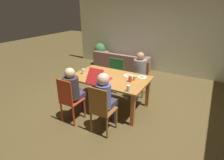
{
  "coord_description": "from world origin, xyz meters",
  "views": [
    {
      "loc": [
        1.97,
        -3.38,
        2.35
      ],
      "look_at": [
        0.0,
        0.1,
        0.66
      ],
      "focal_mm": 29.11,
      "sensor_mm": 36.0,
      "label": 1
    }
  ],
  "objects_px": {
    "chair_1": "(69,99)",
    "person_2": "(105,97)",
    "chair_3": "(115,72)",
    "potted_plant": "(100,52)",
    "couch": "(121,65)",
    "plate_1": "(142,77)",
    "drinking_glass_0": "(135,78)",
    "pizza_box_0": "(100,79)",
    "dining_table": "(110,81)",
    "drinking_glass_1": "(83,71)",
    "person_1": "(74,89)",
    "chair_0": "(140,76)",
    "drinking_glass_3": "(128,88)",
    "chair_2": "(101,108)",
    "plate_0": "(128,76)",
    "person_0": "(139,71)",
    "drinking_glass_2": "(130,79)"
  },
  "relations": [
    {
      "from": "chair_3",
      "to": "drinking_glass_0",
      "type": "relative_size",
      "value": 8.15
    },
    {
      "from": "person_2",
      "to": "chair_3",
      "type": "xyz_separation_m",
      "value": [
        -0.77,
        1.76,
        -0.2
      ]
    },
    {
      "from": "chair_3",
      "to": "plate_1",
      "type": "bearing_deg",
      "value": -30.19
    },
    {
      "from": "chair_3",
      "to": "drinking_glass_3",
      "type": "xyz_separation_m",
      "value": [
        1.08,
        -1.42,
        0.32
      ]
    },
    {
      "from": "chair_1",
      "to": "chair_2",
      "type": "height_order",
      "value": "same"
    },
    {
      "from": "potted_plant",
      "to": "person_0",
      "type": "bearing_deg",
      "value": -36.47
    },
    {
      "from": "chair_1",
      "to": "chair_0",
      "type": "bearing_deg",
      "value": 68.99
    },
    {
      "from": "chair_2",
      "to": "drinking_glass_1",
      "type": "bearing_deg",
      "value": 141.33
    },
    {
      "from": "dining_table",
      "to": "person_1",
      "type": "relative_size",
      "value": 1.49
    },
    {
      "from": "couch",
      "to": "drinking_glass_0",
      "type": "bearing_deg",
      "value": -56.93
    },
    {
      "from": "dining_table",
      "to": "person_0",
      "type": "bearing_deg",
      "value": 67.29
    },
    {
      "from": "person_2",
      "to": "plate_1",
      "type": "relative_size",
      "value": 5.51
    },
    {
      "from": "chair_1",
      "to": "person_1",
      "type": "height_order",
      "value": "person_1"
    },
    {
      "from": "drinking_glass_2",
      "to": "plate_1",
      "type": "bearing_deg",
      "value": 68.95
    },
    {
      "from": "chair_2",
      "to": "couch",
      "type": "xyz_separation_m",
      "value": [
        -1.26,
        3.32,
        -0.29
      ]
    },
    {
      "from": "drinking_glass_1",
      "to": "dining_table",
      "type": "bearing_deg",
      "value": 11.24
    },
    {
      "from": "dining_table",
      "to": "drinking_glass_3",
      "type": "xyz_separation_m",
      "value": [
        0.68,
        -0.46,
        0.16
      ]
    },
    {
      "from": "chair_1",
      "to": "chair_3",
      "type": "bearing_deg",
      "value": 90.0
    },
    {
      "from": "couch",
      "to": "potted_plant",
      "type": "distance_m",
      "value": 1.18
    },
    {
      "from": "pizza_box_0",
      "to": "couch",
      "type": "bearing_deg",
      "value": 107.03
    },
    {
      "from": "plate_1",
      "to": "drinking_glass_0",
      "type": "height_order",
      "value": "drinking_glass_0"
    },
    {
      "from": "chair_0",
      "to": "drinking_glass_1",
      "type": "bearing_deg",
      "value": -131.96
    },
    {
      "from": "pizza_box_0",
      "to": "chair_2",
      "type": "bearing_deg",
      "value": -56.55
    },
    {
      "from": "chair_1",
      "to": "chair_2",
      "type": "relative_size",
      "value": 1.0
    },
    {
      "from": "chair_2",
      "to": "plate_0",
      "type": "xyz_separation_m",
      "value": [
        -0.02,
        1.24,
        0.23
      ]
    },
    {
      "from": "potted_plant",
      "to": "person_1",
      "type": "bearing_deg",
      "value": -65.09
    },
    {
      "from": "dining_table",
      "to": "potted_plant",
      "type": "height_order",
      "value": "potted_plant"
    },
    {
      "from": "pizza_box_0",
      "to": "drinking_glass_1",
      "type": "distance_m",
      "value": 0.61
    },
    {
      "from": "person_1",
      "to": "pizza_box_0",
      "type": "bearing_deg",
      "value": 58.75
    },
    {
      "from": "drinking_glass_2",
      "to": "couch",
      "type": "xyz_separation_m",
      "value": [
        -1.41,
        2.37,
        -0.57
      ]
    },
    {
      "from": "chair_1",
      "to": "couch",
      "type": "distance_m",
      "value": 3.38
    },
    {
      "from": "person_1",
      "to": "drinking_glass_0",
      "type": "bearing_deg",
      "value": 43.31
    },
    {
      "from": "chair_2",
      "to": "chair_3",
      "type": "bearing_deg",
      "value": 111.77
    },
    {
      "from": "drinking_glass_0",
      "to": "drinking_glass_1",
      "type": "distance_m",
      "value": 1.27
    },
    {
      "from": "chair_3",
      "to": "drinking_glass_2",
      "type": "distance_m",
      "value": 1.37
    },
    {
      "from": "drinking_glass_3",
      "to": "couch",
      "type": "xyz_separation_m",
      "value": [
        -1.57,
        2.81,
        -0.57
      ]
    },
    {
      "from": "pizza_box_0",
      "to": "dining_table",
      "type": "bearing_deg",
      "value": 74.81
    },
    {
      "from": "pizza_box_0",
      "to": "potted_plant",
      "type": "height_order",
      "value": "pizza_box_0"
    },
    {
      "from": "chair_3",
      "to": "potted_plant",
      "type": "bearing_deg",
      "value": 133.75
    },
    {
      "from": "chair_2",
      "to": "drinking_glass_0",
      "type": "distance_m",
      "value": 1.12
    },
    {
      "from": "couch",
      "to": "potted_plant",
      "type": "bearing_deg",
      "value": 166.09
    },
    {
      "from": "dining_table",
      "to": "person_2",
      "type": "relative_size",
      "value": 1.46
    },
    {
      "from": "chair_1",
      "to": "plate_1",
      "type": "relative_size",
      "value": 4.5
    },
    {
      "from": "dining_table",
      "to": "drinking_glass_1",
      "type": "xyz_separation_m",
      "value": [
        -0.67,
        -0.13,
        0.16
      ]
    },
    {
      "from": "drinking_glass_0",
      "to": "person_1",
      "type": "bearing_deg",
      "value": -136.69
    },
    {
      "from": "chair_0",
      "to": "person_2",
      "type": "bearing_deg",
      "value": -90.0
    },
    {
      "from": "chair_3",
      "to": "couch",
      "type": "bearing_deg",
      "value": 109.27
    },
    {
      "from": "person_0",
      "to": "drinking_glass_2",
      "type": "distance_m",
      "value": 0.92
    },
    {
      "from": "chair_1",
      "to": "person_2",
      "type": "height_order",
      "value": "person_2"
    },
    {
      "from": "plate_0",
      "to": "drinking_glass_3",
      "type": "height_order",
      "value": "drinking_glass_3"
    }
  ]
}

